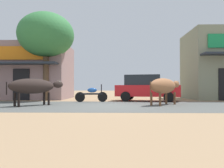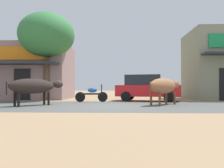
% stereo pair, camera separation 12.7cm
% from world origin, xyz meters
% --- Properties ---
extents(ground, '(80.00, 80.00, 0.00)m').
position_xyz_m(ground, '(0.00, 0.00, 0.00)').
color(ground, '#9C7C5A').
extents(asphalt_road, '(72.00, 5.62, 0.00)m').
position_xyz_m(asphalt_road, '(0.00, 0.00, 0.00)').
color(asphalt_road, '#4F524F').
rests_on(asphalt_road, ground).
extents(storefront_left_cafe, '(8.91, 5.03, 4.03)m').
position_xyz_m(storefront_left_cafe, '(-7.79, 5.96, 2.02)').
color(storefront_left_cafe, gray).
rests_on(storefront_left_cafe, ground).
extents(roadside_tree, '(3.66, 3.66, 5.80)m').
position_xyz_m(roadside_tree, '(-4.35, 3.88, 4.31)').
color(roadside_tree, brown).
rests_on(roadside_tree, ground).
extents(parked_hatchback_car, '(4.16, 2.39, 1.64)m').
position_xyz_m(parked_hatchback_car, '(2.20, 3.45, 0.84)').
color(parked_hatchback_car, red).
rests_on(parked_hatchback_car, ground).
extents(parked_motorcycle, '(1.91, 0.39, 1.04)m').
position_xyz_m(parked_motorcycle, '(-1.14, 2.50, 0.46)').
color(parked_motorcycle, black).
rests_on(parked_motorcycle, ground).
extents(cow_near_brown, '(2.27, 2.27, 1.29)m').
position_xyz_m(cow_near_brown, '(-3.59, -0.13, 0.92)').
color(cow_near_brown, '#2C221E').
rests_on(cow_near_brown, ground).
extents(cow_far_dark, '(2.14, 2.29, 1.31)m').
position_xyz_m(cow_far_dark, '(2.67, 0.42, 0.93)').
color(cow_far_dark, '#9D6540').
rests_on(cow_far_dark, ground).
extents(pedestrian_by_shop, '(0.29, 0.61, 1.58)m').
position_xyz_m(pedestrian_by_shop, '(7.06, 4.31, 0.92)').
color(pedestrian_by_shop, '#262633').
rests_on(pedestrian_by_shop, ground).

